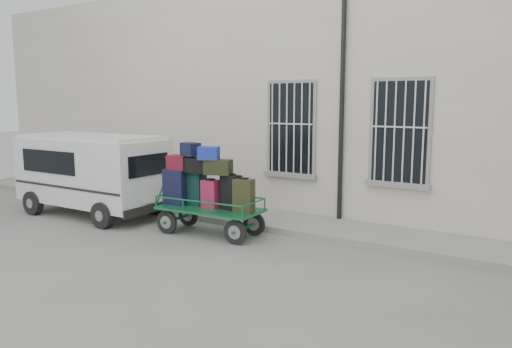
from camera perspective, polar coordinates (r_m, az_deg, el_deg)
The scene contains 5 objects.
ground at distance 10.08m, azimuth -2.33°, elevation -8.52°, with size 80.00×80.00×0.00m, color slate.
building at distance 14.48m, azimuth 10.36°, elevation 8.54°, with size 24.00×5.15×6.00m.
sidewalk at distance 11.86m, azimuth 3.82°, elevation -5.55°, with size 24.00×1.70×0.15m, color gray.
luggage_cart at distance 11.00m, azimuth -5.77°, elevation -1.79°, with size 2.74×1.20×2.01m.
van at distance 13.45m, azimuth -18.28°, elevation 0.49°, with size 4.12×1.90×2.06m.
Camera 1 is at (5.56, -7.88, 2.94)m, focal length 35.00 mm.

